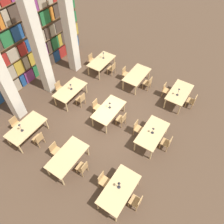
# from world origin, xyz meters

# --- Properties ---
(ground_plane) EXTENTS (40.00, 40.00, 0.00)m
(ground_plane) POSITION_xyz_m (0.00, 0.00, 0.00)
(ground_plane) COLOR #4C3828
(bookshelf_bank) EXTENTS (9.43, 0.35, 5.50)m
(bookshelf_bank) POSITION_xyz_m (-0.01, 5.75, 2.66)
(bookshelf_bank) COLOR brown
(bookshelf_bank) RESTS_ON ground_plane
(pillar_center) EXTENTS (0.54, 0.54, 6.00)m
(pillar_center) POSITION_xyz_m (0.00, 4.18, 3.00)
(pillar_center) COLOR silver
(pillar_center) RESTS_ON ground_plane
(pillar_right) EXTENTS (0.54, 0.54, 6.00)m
(pillar_right) POSITION_xyz_m (2.37, 4.18, 3.00)
(pillar_right) COLOR silver
(pillar_right) RESTS_ON ground_plane
(reading_table_0) EXTENTS (1.90, 1.00, 0.75)m
(reading_table_0) POSITION_xyz_m (-3.19, -2.68, 0.67)
(reading_table_0) COLOR tan
(reading_table_0) RESTS_ON ground_plane
(chair_0) EXTENTS (0.42, 0.40, 0.87)m
(chair_0) POSITION_xyz_m (-3.15, -3.46, 0.47)
(chair_0) COLOR tan
(chair_0) RESTS_ON ground_plane
(chair_1) EXTENTS (0.42, 0.40, 0.87)m
(chair_1) POSITION_xyz_m (-3.15, -1.90, 0.47)
(chair_1) COLOR tan
(chair_1) RESTS_ON ground_plane
(desk_lamp_0) EXTENTS (0.14, 0.14, 0.43)m
(desk_lamp_0) POSITION_xyz_m (-3.14, -2.63, 1.04)
(desk_lamp_0) COLOR #232328
(desk_lamp_0) RESTS_ON reading_table_0
(reading_table_1) EXTENTS (1.90, 1.00, 0.75)m
(reading_table_1) POSITION_xyz_m (-0.07, -2.57, 0.67)
(reading_table_1) COLOR tan
(reading_table_1) RESTS_ON ground_plane
(chair_2) EXTENTS (0.42, 0.40, 0.87)m
(chair_2) POSITION_xyz_m (-0.02, -3.35, 0.47)
(chair_2) COLOR tan
(chair_2) RESTS_ON ground_plane
(chair_3) EXTENTS (0.42, 0.40, 0.87)m
(chair_3) POSITION_xyz_m (-0.02, -1.78, 0.47)
(chair_3) COLOR tan
(chair_3) RESTS_ON ground_plane
(desk_lamp_1) EXTENTS (0.14, 0.14, 0.39)m
(desk_lamp_1) POSITION_xyz_m (-0.09, -2.58, 1.01)
(desk_lamp_1) COLOR #232328
(desk_lamp_1) RESTS_ON reading_table_1
(reading_table_2) EXTENTS (1.90, 1.00, 0.75)m
(reading_table_2) POSITION_xyz_m (3.20, -2.62, 0.67)
(reading_table_2) COLOR tan
(reading_table_2) RESTS_ON ground_plane
(chair_4) EXTENTS (0.42, 0.40, 0.87)m
(chair_4) POSITION_xyz_m (3.22, -3.40, 0.47)
(chair_4) COLOR tan
(chair_4) RESTS_ON ground_plane
(chair_5) EXTENTS (0.42, 0.40, 0.87)m
(chair_5) POSITION_xyz_m (3.22, -1.83, 0.47)
(chair_5) COLOR tan
(chair_5) RESTS_ON ground_plane
(desk_lamp_2) EXTENTS (0.14, 0.14, 0.49)m
(desk_lamp_2) POSITION_xyz_m (2.90, -2.60, 1.08)
(desk_lamp_2) COLOR #232328
(desk_lamp_2) RESTS_ON reading_table_2
(reading_table_3) EXTENTS (1.90, 1.00, 0.75)m
(reading_table_3) POSITION_xyz_m (-3.20, -0.05, 0.67)
(reading_table_3) COLOR tan
(reading_table_3) RESTS_ON ground_plane
(chair_6) EXTENTS (0.42, 0.40, 0.87)m
(chair_6) POSITION_xyz_m (-3.17, -0.83, 0.47)
(chair_6) COLOR tan
(chair_6) RESTS_ON ground_plane
(chair_7) EXTENTS (0.42, 0.40, 0.87)m
(chair_7) POSITION_xyz_m (-3.17, 0.74, 0.47)
(chair_7) COLOR tan
(chair_7) RESTS_ON ground_plane
(reading_table_4) EXTENTS (1.90, 1.00, 0.75)m
(reading_table_4) POSITION_xyz_m (0.01, -0.06, 0.67)
(reading_table_4) COLOR tan
(reading_table_4) RESTS_ON ground_plane
(chair_8) EXTENTS (0.42, 0.40, 0.87)m
(chair_8) POSITION_xyz_m (0.03, -0.84, 0.47)
(chair_8) COLOR tan
(chair_8) RESTS_ON ground_plane
(chair_9) EXTENTS (0.42, 0.40, 0.87)m
(chair_9) POSITION_xyz_m (0.03, 0.72, 0.47)
(chair_9) COLOR tan
(chair_9) RESTS_ON ground_plane
(desk_lamp_3) EXTENTS (0.14, 0.14, 0.40)m
(desk_lamp_3) POSITION_xyz_m (0.13, -0.04, 1.02)
(desk_lamp_3) COLOR #232328
(desk_lamp_3) RESTS_ON reading_table_4
(reading_table_5) EXTENTS (1.90, 1.00, 0.75)m
(reading_table_5) POSITION_xyz_m (3.22, 0.07, 0.67)
(reading_table_5) COLOR tan
(reading_table_5) RESTS_ON ground_plane
(chair_10) EXTENTS (0.42, 0.40, 0.87)m
(chair_10) POSITION_xyz_m (3.21, -0.71, 0.47)
(chair_10) COLOR tan
(chair_10) RESTS_ON ground_plane
(chair_11) EXTENTS (0.42, 0.40, 0.87)m
(chair_11) POSITION_xyz_m (3.21, 0.85, 0.47)
(chair_11) COLOR tan
(chair_11) RESTS_ON ground_plane
(reading_table_6) EXTENTS (1.90, 1.00, 0.75)m
(reading_table_6) POSITION_xyz_m (-3.11, 2.63, 0.67)
(reading_table_6) COLOR tan
(reading_table_6) RESTS_ON ground_plane
(chair_12) EXTENTS (0.42, 0.40, 0.87)m
(chair_12) POSITION_xyz_m (-3.14, 1.84, 0.47)
(chair_12) COLOR tan
(chair_12) RESTS_ON ground_plane
(chair_13) EXTENTS (0.42, 0.40, 0.87)m
(chair_13) POSITION_xyz_m (-3.14, 3.41, 0.47)
(chair_13) COLOR tan
(chair_13) RESTS_ON ground_plane
(desk_lamp_4) EXTENTS (0.14, 0.14, 0.50)m
(desk_lamp_4) POSITION_xyz_m (-3.34, 2.62, 1.09)
(desk_lamp_4) COLOR #232328
(desk_lamp_4) RESTS_ON reading_table_6
(reading_table_7) EXTENTS (1.90, 1.00, 0.75)m
(reading_table_7) POSITION_xyz_m (0.05, 2.56, 0.67)
(reading_table_7) COLOR tan
(reading_table_7) RESTS_ON ground_plane
(chair_14) EXTENTS (0.42, 0.40, 0.87)m
(chair_14) POSITION_xyz_m (0.00, 1.78, 0.47)
(chair_14) COLOR tan
(chair_14) RESTS_ON ground_plane
(chair_15) EXTENTS (0.42, 0.40, 0.87)m
(chair_15) POSITION_xyz_m (0.00, 3.34, 0.47)
(chair_15) COLOR tan
(chair_15) RESTS_ON ground_plane
(desk_lamp_5) EXTENTS (0.14, 0.14, 0.39)m
(desk_lamp_5) POSITION_xyz_m (0.11, 2.51, 1.01)
(desk_lamp_5) COLOR #232328
(desk_lamp_5) RESTS_ON reading_table_7
(reading_table_8) EXTENTS (1.90, 1.00, 0.75)m
(reading_table_8) POSITION_xyz_m (3.16, 2.60, 0.67)
(reading_table_8) COLOR tan
(reading_table_8) RESTS_ON ground_plane
(chair_16) EXTENTS (0.42, 0.40, 0.87)m
(chair_16) POSITION_xyz_m (3.19, 1.82, 0.47)
(chair_16) COLOR tan
(chair_16) RESTS_ON ground_plane
(chair_17) EXTENTS (0.42, 0.40, 0.87)m
(chair_17) POSITION_xyz_m (3.19, 3.39, 0.47)
(chair_17) COLOR tan
(chair_17) RESTS_ON ground_plane
(desk_lamp_6) EXTENTS (0.14, 0.14, 0.44)m
(desk_lamp_6) POSITION_xyz_m (3.44, 2.65, 1.05)
(desk_lamp_6) COLOR #232328
(desk_lamp_6) RESTS_ON reading_table_8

